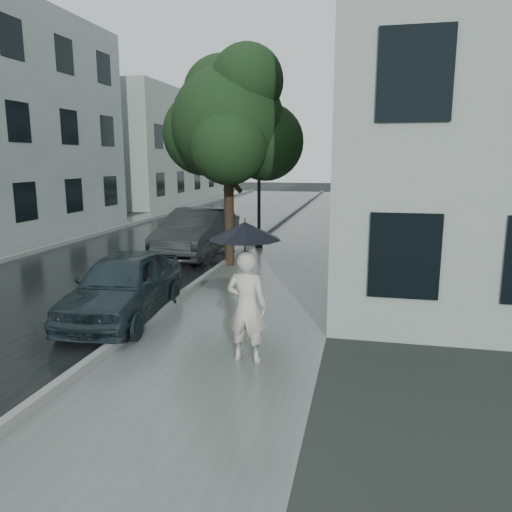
% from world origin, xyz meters
% --- Properties ---
extents(ground, '(120.00, 120.00, 0.00)m').
position_xyz_m(ground, '(0.00, 0.00, 0.00)').
color(ground, black).
rests_on(ground, ground).
extents(sidewalk, '(3.50, 60.00, 0.01)m').
position_xyz_m(sidewalk, '(0.25, 12.00, 0.00)').
color(sidewalk, slate).
rests_on(sidewalk, ground).
extents(kerb_near, '(0.15, 60.00, 0.15)m').
position_xyz_m(kerb_near, '(-1.57, 12.00, 0.07)').
color(kerb_near, slate).
rests_on(kerb_near, ground).
extents(asphalt_road, '(6.85, 60.00, 0.00)m').
position_xyz_m(asphalt_road, '(-5.08, 12.00, 0.00)').
color(asphalt_road, black).
rests_on(asphalt_road, ground).
extents(kerb_far, '(0.15, 60.00, 0.15)m').
position_xyz_m(kerb_far, '(-8.57, 12.00, 0.07)').
color(kerb_far, slate).
rests_on(kerb_far, ground).
extents(sidewalk_far, '(1.70, 60.00, 0.01)m').
position_xyz_m(sidewalk_far, '(-9.50, 12.00, 0.00)').
color(sidewalk_far, '#4C5451').
rests_on(sidewalk_far, ground).
extents(building_near, '(7.02, 36.00, 9.00)m').
position_xyz_m(building_near, '(5.47, 19.50, 4.50)').
color(building_near, gray).
rests_on(building_near, ground).
extents(building_far_b, '(7.02, 18.00, 8.00)m').
position_xyz_m(building_far_b, '(-13.77, 30.00, 4.00)').
color(building_far_b, gray).
rests_on(building_far_b, ground).
extents(pedestrian, '(0.70, 0.50, 1.83)m').
position_xyz_m(pedestrian, '(0.81, 0.15, 0.92)').
color(pedestrian, '#B9B2A2').
rests_on(pedestrian, sidewalk).
extents(umbrella, '(1.44, 1.44, 1.40)m').
position_xyz_m(umbrella, '(0.77, 0.19, 2.14)').
color(umbrella, black).
rests_on(umbrella, ground).
extents(street_tree, '(4.39, 3.99, 6.45)m').
position_xyz_m(street_tree, '(-1.45, 7.41, 4.31)').
color(street_tree, '#332619').
rests_on(street_tree, ground).
extents(lamp_post, '(0.85, 0.35, 5.04)m').
position_xyz_m(lamp_post, '(-1.35, 10.48, 2.89)').
color(lamp_post, black).
rests_on(lamp_post, ground).
extents(car_near, '(1.95, 4.13, 1.37)m').
position_xyz_m(car_near, '(-2.20, 1.81, 0.69)').
color(car_near, '#1B282E').
rests_on(car_near, ground).
extents(car_far, '(1.75, 4.82, 1.58)m').
position_xyz_m(car_far, '(-2.91, 8.52, 0.80)').
color(car_far, black).
rests_on(car_far, ground).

